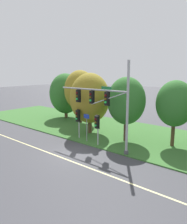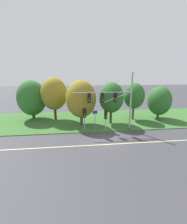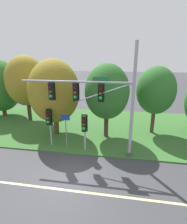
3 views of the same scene
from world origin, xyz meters
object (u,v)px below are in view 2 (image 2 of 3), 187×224
Objects in this scene: tree_behind_signpost at (81,99)px; tree_tall_centre at (134,96)px; tree_right_far at (159,101)px; tree_mid_verge at (111,98)px; pedestrian_signal_further_along at (106,116)px; tree_left_of_mast at (54,94)px; route_sign_post at (95,118)px; pedestrian_signal_near_kerb at (84,115)px; tree_nearest_road at (32,98)px; traffic_signal_mast at (114,100)px.

tree_tall_centre is (8.98, 1.74, 0.04)m from tree_behind_signpost.
tree_behind_signpost is 13.74m from tree_right_far.
tree_tall_centre is (4.30, 1.56, -0.05)m from tree_mid_verge.
tree_left_of_mast reaches higher than pedestrian_signal_further_along.
tree_left_of_mast is 1.15× the size of tree_tall_centre.
route_sign_post is 3.84m from tree_behind_signpost.
tree_left_of_mast is 1.10× the size of tree_mid_verge.
pedestrian_signal_near_kerb is at bearing 171.12° from route_sign_post.
traffic_signal_mast is at bearing -28.66° from tree_nearest_road.
route_sign_post is 0.43× the size of tree_nearest_road.
tree_left_of_mast is 5.36m from tree_behind_signpost.
tree_mid_verge is 9.10m from tree_right_far.
tree_left_of_mast is 1.27× the size of tree_right_far.
traffic_signal_mast is 1.29× the size of tree_tall_centre.
tree_tall_centre is (13.37, -1.30, -0.39)m from tree_left_of_mast.
pedestrian_signal_near_kerb is 1.08× the size of route_sign_post.
traffic_signal_mast is 1.17× the size of tree_behind_signpost.
tree_left_of_mast is (-4.74, 5.38, 2.22)m from pedestrian_signal_near_kerb.
traffic_signal_mast is 2.60× the size of pedestrian_signal_near_kerb.
traffic_signal_mast is 5.22m from tree_behind_signpost.
tree_behind_signpost is 1.22× the size of tree_right_far.
tree_right_far is at bearing 20.01° from route_sign_post.
traffic_signal_mast is 1.20× the size of tree_nearest_road.
traffic_signal_mast is at bearing -34.11° from tree_behind_signpost.
pedestrian_signal_further_along is 0.45× the size of tree_mid_verge.
tree_mid_verge is at bearing 83.26° from traffic_signal_mast.
traffic_signal_mast is at bearing -8.11° from route_sign_post.
tree_tall_centre is at bearing -7.32° from tree_nearest_road.
route_sign_post is 4.61m from tree_mid_verge.
tree_mid_verge is (2.89, 2.75, 2.31)m from route_sign_post.
tree_left_of_mast is (-8.71, 5.97, 0.13)m from traffic_signal_mast.
tree_tall_centre is 4.71m from tree_right_far.
pedestrian_signal_near_kerb is at bearing -154.70° from tree_tall_centre.
pedestrian_signal_further_along is 0.41× the size of tree_left_of_mast.
tree_nearest_road is at bearing 174.20° from tree_right_far.
pedestrian_signal_near_kerb is 1.05× the size of pedestrian_signal_further_along.
tree_nearest_road reaches higher than route_sign_post.
tree_behind_signpost is 1.10× the size of tree_tall_centre.
tree_behind_signpost is (4.39, -3.04, -0.43)m from tree_left_of_mast.
tree_tall_centre is (8.63, 4.08, 1.83)m from pedestrian_signal_near_kerb.
tree_tall_centre is at bearing 19.96° from tree_mid_verge.
tree_tall_centre is at bearing 38.62° from pedestrian_signal_further_along.
tree_behind_signpost is (-0.35, 2.34, 1.79)m from pedestrian_signal_near_kerb.
tree_behind_signpost reaches higher than pedestrian_signal_near_kerb.
tree_tall_centre is at bearing -5.56° from tree_left_of_mast.
tree_behind_signpost is at bearing -177.81° from tree_mid_verge.
pedestrian_signal_near_kerb is 0.46× the size of tree_nearest_road.
tree_left_of_mast is at bearing 175.84° from tree_right_far.
traffic_signal_mast is 14.37m from tree_nearest_road.
pedestrian_signal_further_along is at bearing -8.55° from route_sign_post.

